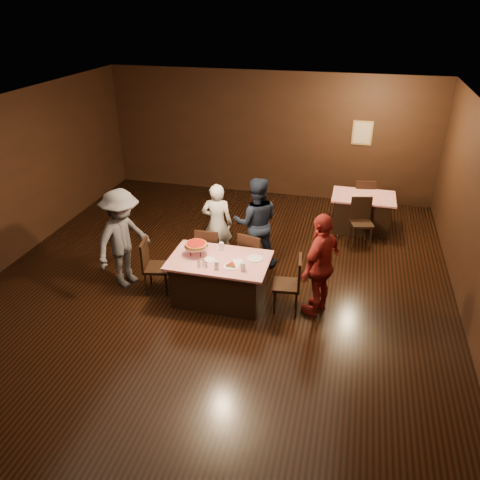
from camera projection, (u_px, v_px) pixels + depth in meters
name	position (u px, v px, depth m)	size (l,w,h in m)	color
room	(205.00, 180.00, 6.78)	(10.00, 10.04, 3.02)	black
main_table	(220.00, 280.00, 7.66)	(1.60, 1.00, 0.77)	#A80B1B
back_table	(362.00, 213.00, 10.02)	(1.30, 0.90, 0.77)	#AC0B18
chair_far_left	(210.00, 250.00, 8.34)	(0.42, 0.42, 0.95)	black
chair_far_right	(254.00, 256.00, 8.17)	(0.42, 0.42, 0.95)	black
chair_end_left	(157.00, 266.00, 7.85)	(0.42, 0.42, 0.95)	black
chair_end_right	(286.00, 284.00, 7.38)	(0.42, 0.42, 0.95)	black
chair_back_near	(362.00, 222.00, 9.38)	(0.42, 0.42, 0.95)	black
chair_back_far	(363.00, 198.00, 10.49)	(0.42, 0.42, 0.95)	black
diner_white_jacket	(217.00, 223.00, 8.64)	(0.56, 0.37, 1.55)	silver
diner_navy_hoodie	(256.00, 223.00, 8.48)	(0.83, 0.65, 1.72)	black
diner_grey_knit	(123.00, 239.00, 7.87)	(1.13, 0.65, 1.76)	#4C4C50
diner_red_shirt	(321.00, 265.00, 7.17)	(1.00, 0.42, 1.71)	maroon
pizza_stand	(196.00, 245.00, 7.52)	(0.38, 0.38, 0.22)	black
plate_with_slice	(231.00, 265.00, 7.26)	(0.25, 0.25, 0.06)	white
plate_empty	(255.00, 258.00, 7.48)	(0.25, 0.25, 0.01)	white
glass_front_left	(217.00, 265.00, 7.18)	(0.08, 0.08, 0.14)	silver
glass_front_right	(243.00, 267.00, 7.13)	(0.08, 0.08, 0.14)	silver
glass_back	(221.00, 246.00, 7.71)	(0.08, 0.08, 0.14)	silver
condiments	(203.00, 264.00, 7.25)	(0.17, 0.10, 0.09)	silver
napkin_center	(237.00, 261.00, 7.41)	(0.16, 0.16, 0.01)	white
napkin_left	(209.00, 259.00, 7.46)	(0.16, 0.16, 0.01)	white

